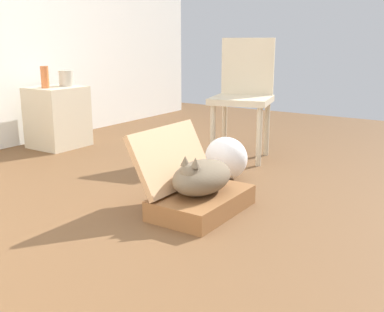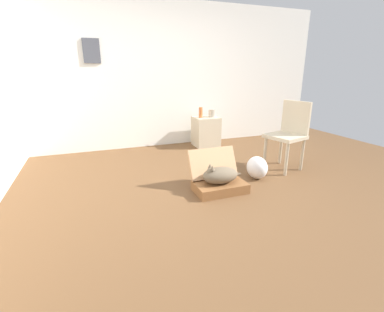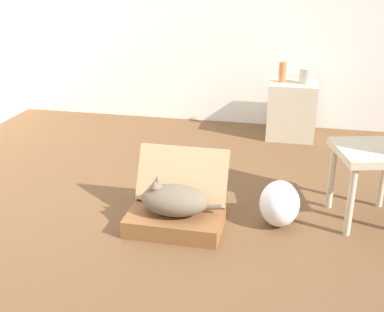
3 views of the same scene
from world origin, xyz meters
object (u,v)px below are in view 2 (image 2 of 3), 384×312
at_px(suitcase_base, 220,187).
at_px(cat, 220,175).
at_px(plastic_bag_white, 257,168).
at_px(side_table, 206,131).
at_px(vase_short, 212,113).
at_px(vase_tall, 201,112).
at_px(chair, 289,132).

distance_m(suitcase_base, cat, 0.16).
height_order(plastic_bag_white, side_table, side_table).
relative_size(suitcase_base, vase_short, 4.27).
relative_size(plastic_bag_white, vase_tall, 1.64).
distance_m(suitcase_base, vase_short, 2.22).
height_order(cat, plastic_bag_white, cat).
xyz_separation_m(cat, chair, (1.30, 0.41, 0.33)).
distance_m(vase_short, chair, 1.66).
height_order(plastic_bag_white, chair, chair).
distance_m(cat, vase_tall, 2.14).
height_order(cat, chair, chair).
distance_m(suitcase_base, plastic_bag_white, 0.70).
xyz_separation_m(vase_tall, chair, (0.72, -1.60, -0.10)).
xyz_separation_m(suitcase_base, vase_short, (0.80, 2.00, 0.57)).
relative_size(suitcase_base, cat, 1.18).
height_order(suitcase_base, cat, cat).
bearing_deg(side_table, cat, -108.97).
bearing_deg(chair, suitcase_base, -86.93).
bearing_deg(suitcase_base, cat, 177.73).
xyz_separation_m(cat, plastic_bag_white, (0.66, 0.21, -0.06)).
bearing_deg(vase_short, cat, -112.00).
height_order(vase_tall, chair, chair).
height_order(suitcase_base, plastic_bag_white, plastic_bag_white).
bearing_deg(vase_short, side_table, 170.85).
relative_size(cat, side_table, 0.94).
relative_size(side_table, vase_short, 3.86).
xyz_separation_m(vase_short, chair, (0.50, -1.58, -0.08)).
relative_size(suitcase_base, vase_tall, 3.19).
relative_size(plastic_bag_white, vase_short, 2.20).
relative_size(suitcase_base, plastic_bag_white, 1.94).
bearing_deg(chair, vase_tall, -170.29).
bearing_deg(suitcase_base, vase_short, 68.21).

